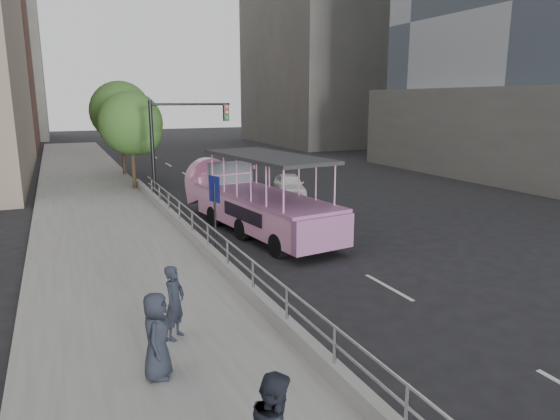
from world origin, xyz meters
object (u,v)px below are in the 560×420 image
(parking_sign, at_px, (215,206))
(traffic_signal, at_px, (176,134))
(street_tree_near, at_px, (133,126))
(pedestrian_far, at_px, (157,335))
(street_tree_far, at_px, (122,114))
(duck_boat, at_px, (252,201))
(car, at_px, (289,185))
(pedestrian_near, at_px, (175,302))

(parking_sign, bearing_deg, traffic_signal, 84.81)
(parking_sign, xyz_separation_m, street_tree_near, (-0.73, 12.93, 2.10))
(traffic_signal, height_order, street_tree_near, street_tree_near)
(pedestrian_far, bearing_deg, traffic_signal, 7.14)
(street_tree_near, height_order, street_tree_far, street_tree_far)
(pedestrian_far, bearing_deg, duck_boat, -8.26)
(pedestrian_far, height_order, street_tree_far, street_tree_far)
(parking_sign, distance_m, street_tree_near, 13.12)
(car, height_order, street_tree_near, street_tree_near)
(street_tree_far, bearing_deg, street_tree_near, -91.91)
(traffic_signal, bearing_deg, car, -8.07)
(parking_sign, xyz_separation_m, street_tree_far, (-0.53, 18.93, 2.59))
(duck_boat, bearing_deg, traffic_signal, 102.02)
(pedestrian_far, relative_size, street_tree_far, 0.25)
(street_tree_near, bearing_deg, duck_boat, -73.46)
(duck_boat, bearing_deg, street_tree_far, 99.96)
(duck_boat, bearing_deg, street_tree_near, 106.54)
(street_tree_near, xyz_separation_m, street_tree_far, (0.20, 6.00, 0.49))
(car, bearing_deg, duck_boat, -110.41)
(pedestrian_near, relative_size, pedestrian_far, 0.99)
(pedestrian_near, bearing_deg, street_tree_far, 35.71)
(car, relative_size, pedestrian_far, 2.26)
(street_tree_far, bearing_deg, traffic_signal, -81.57)
(duck_boat, xyz_separation_m, street_tree_near, (-3.07, 10.33, 2.63))
(duck_boat, height_order, pedestrian_near, duck_boat)
(pedestrian_near, distance_m, pedestrian_far, 1.52)
(traffic_signal, bearing_deg, street_tree_far, 98.43)
(pedestrian_near, distance_m, parking_sign, 6.80)
(car, bearing_deg, parking_sign, -112.03)
(street_tree_far, bearing_deg, pedestrian_far, -96.15)
(duck_boat, height_order, traffic_signal, traffic_signal)
(pedestrian_near, xyz_separation_m, street_tree_far, (2.23, 25.11, 3.21))
(traffic_signal, height_order, street_tree_far, street_tree_far)
(car, relative_size, pedestrian_near, 2.29)
(pedestrian_far, height_order, parking_sign, parking_sign)
(pedestrian_far, distance_m, parking_sign, 8.31)
(duck_boat, xyz_separation_m, parking_sign, (-2.33, -2.59, 0.53))
(traffic_signal, distance_m, street_tree_near, 3.80)
(traffic_signal, relative_size, street_tree_near, 0.91)
(duck_boat, xyz_separation_m, pedestrian_near, (-5.09, -8.78, -0.09))
(traffic_signal, bearing_deg, street_tree_near, 114.98)
(traffic_signal, bearing_deg, parking_sign, -95.19)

